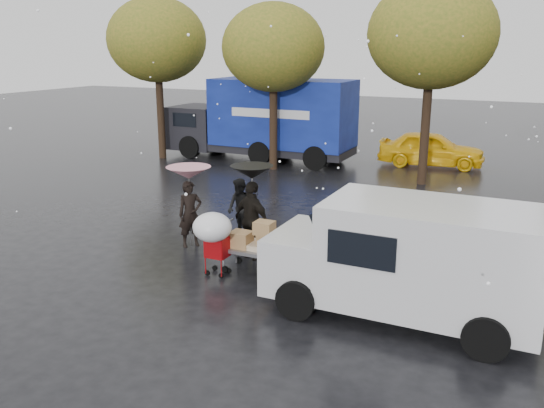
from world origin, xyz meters
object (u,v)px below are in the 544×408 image
at_px(person_pink, 190,214).
at_px(vendor_cart, 258,242).
at_px(white_van, 410,258).
at_px(shopping_cart, 213,231).
at_px(yellow_taxi, 431,149).
at_px(person_black, 252,221).
at_px(blue_truck, 265,120).

height_order(person_pink, vendor_cart, person_pink).
height_order(vendor_cart, white_van, white_van).
distance_m(shopping_cart, white_van, 4.22).
bearing_deg(vendor_cart, white_van, -11.47).
bearing_deg(shopping_cart, vendor_cart, 37.93).
height_order(person_pink, shopping_cart, person_pink).
height_order(shopping_cart, yellow_taxi, shopping_cart).
distance_m(person_pink, white_van, 6.01).
xyz_separation_m(person_black, yellow_taxi, (1.70, 12.79, -0.21)).
distance_m(person_pink, shopping_cart, 2.17).
bearing_deg(vendor_cart, shopping_cart, -142.07).
xyz_separation_m(person_black, shopping_cart, (-0.24, -1.36, 0.12)).
xyz_separation_m(vendor_cart, white_van, (3.44, -0.70, 0.43)).
bearing_deg(vendor_cart, yellow_taxi, 85.13).
bearing_deg(person_black, yellow_taxi, -78.31).
relative_size(vendor_cart, yellow_taxi, 0.36).
bearing_deg(white_van, vendor_cart, 168.53).
distance_m(person_black, white_van, 4.25).
bearing_deg(yellow_taxi, person_pink, 157.64).
bearing_deg(vendor_cart, person_black, 125.70).
bearing_deg(blue_truck, yellow_taxi, 14.21).
xyz_separation_m(person_black, vendor_cart, (0.54, -0.75, -0.21)).
xyz_separation_m(person_black, blue_truck, (-5.15, 11.06, 0.82)).
relative_size(white_van, blue_truck, 0.59).
distance_m(white_van, yellow_taxi, 14.43).
height_order(person_pink, yellow_taxi, person_pink).
bearing_deg(vendor_cart, blue_truck, 115.72).
bearing_deg(person_black, vendor_cart, 144.94).
xyz_separation_m(person_pink, person_black, (1.81, -0.12, 0.10)).
bearing_deg(yellow_taxi, white_van, -177.78).
bearing_deg(blue_truck, vendor_cart, -64.28).
height_order(vendor_cart, blue_truck, blue_truck).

